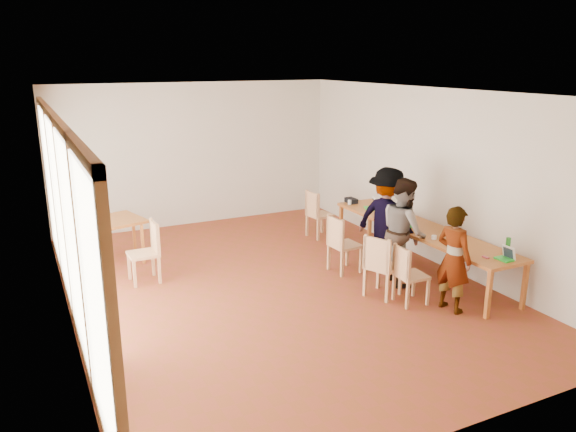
% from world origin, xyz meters
% --- Properties ---
extents(ground, '(8.00, 8.00, 0.00)m').
position_xyz_m(ground, '(0.00, 0.00, 0.00)').
color(ground, brown).
rests_on(ground, ground).
extents(wall_back, '(6.00, 0.10, 3.00)m').
position_xyz_m(wall_back, '(0.00, 4.00, 1.50)').
color(wall_back, beige).
rests_on(wall_back, ground).
extents(wall_front, '(6.00, 0.10, 3.00)m').
position_xyz_m(wall_front, '(0.00, -4.00, 1.50)').
color(wall_front, beige).
rests_on(wall_front, ground).
extents(wall_right, '(0.10, 8.00, 3.00)m').
position_xyz_m(wall_right, '(3.00, 0.00, 1.50)').
color(wall_right, beige).
rests_on(wall_right, ground).
extents(window_wall, '(0.10, 8.00, 3.00)m').
position_xyz_m(window_wall, '(-2.96, 0.00, 1.50)').
color(window_wall, white).
rests_on(window_wall, ground).
extents(ceiling, '(6.00, 8.00, 0.04)m').
position_xyz_m(ceiling, '(0.00, 0.00, 3.02)').
color(ceiling, white).
rests_on(ceiling, wall_back).
extents(communal_table, '(0.80, 4.00, 0.75)m').
position_xyz_m(communal_table, '(2.50, -0.36, 0.70)').
color(communal_table, '#AB5C26').
rests_on(communal_table, ground).
extents(side_table, '(0.90, 0.90, 0.75)m').
position_xyz_m(side_table, '(-2.02, 2.33, 0.67)').
color(side_table, '#AB5C26').
rests_on(side_table, ground).
extents(chair_near, '(0.43, 0.43, 0.47)m').
position_xyz_m(chair_near, '(1.45, -1.41, 0.54)').
color(chair_near, tan).
rests_on(chair_near, ground).
extents(chair_mid, '(0.59, 0.59, 0.51)m').
position_xyz_m(chair_mid, '(1.23, -1.06, 0.59)').
color(chair_mid, tan).
rests_on(chair_mid, ground).
extents(chair_far, '(0.48, 0.48, 0.51)m').
position_xyz_m(chair_far, '(1.24, 0.09, 0.59)').
color(chair_far, tan).
rests_on(chair_far, ground).
extents(chair_empty, '(0.49, 0.49, 0.50)m').
position_xyz_m(chair_empty, '(1.80, 1.94, 0.58)').
color(chair_empty, tan).
rests_on(chair_empty, ground).
extents(chair_spare, '(0.47, 0.47, 0.52)m').
position_xyz_m(chair_spare, '(-1.68, 1.10, 0.60)').
color(chair_spare, tan).
rests_on(chair_spare, ground).
extents(person_near, '(0.46, 0.61, 1.53)m').
position_xyz_m(person_near, '(1.90, -1.86, 0.76)').
color(person_near, gray).
rests_on(person_near, ground).
extents(person_mid, '(0.85, 0.98, 1.69)m').
position_xyz_m(person_mid, '(1.92, -0.69, 0.85)').
color(person_mid, gray).
rests_on(person_mid, ground).
extents(person_far, '(1.01, 1.29, 1.76)m').
position_xyz_m(person_far, '(1.99, -0.15, 0.88)').
color(person_far, gray).
rests_on(person_far, ground).
extents(laptop_near, '(0.20, 0.23, 0.19)m').
position_xyz_m(laptop_near, '(2.57, -2.16, 0.80)').
color(laptop_near, green).
rests_on(laptop_near, communal_table).
extents(laptop_mid, '(0.29, 0.31, 0.21)m').
position_xyz_m(laptop_mid, '(2.40, -0.24, 0.81)').
color(laptop_mid, green).
rests_on(laptop_mid, communal_table).
extents(laptop_far, '(0.30, 0.31, 0.22)m').
position_xyz_m(laptop_far, '(2.45, 0.95, 0.81)').
color(laptop_far, green).
rests_on(laptop_far, communal_table).
extents(yellow_mug, '(0.16, 0.16, 0.10)m').
position_xyz_m(yellow_mug, '(2.55, 0.40, 0.80)').
color(yellow_mug, gold).
rests_on(yellow_mug, communal_table).
extents(green_bottle, '(0.07, 0.07, 0.28)m').
position_xyz_m(green_bottle, '(2.68, -2.08, 0.89)').
color(green_bottle, '#227921').
rests_on(green_bottle, communal_table).
extents(clear_glass, '(0.07, 0.07, 0.09)m').
position_xyz_m(clear_glass, '(2.24, 1.42, 0.80)').
color(clear_glass, silver).
rests_on(clear_glass, communal_table).
extents(condiment_cup, '(0.08, 0.08, 0.06)m').
position_xyz_m(condiment_cup, '(2.28, -1.00, 0.78)').
color(condiment_cup, white).
rests_on(condiment_cup, communal_table).
extents(pink_phone, '(0.05, 0.10, 0.01)m').
position_xyz_m(pink_phone, '(2.37, -1.98, 0.76)').
color(pink_phone, '#C4394D').
rests_on(pink_phone, communal_table).
extents(black_pouch, '(0.16, 0.26, 0.09)m').
position_xyz_m(black_pouch, '(2.35, 1.52, 0.80)').
color(black_pouch, black).
rests_on(black_pouch, communal_table).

